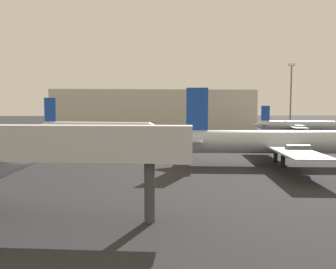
{
  "coord_description": "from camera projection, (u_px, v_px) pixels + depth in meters",
  "views": [
    {
      "loc": [
        1.5,
        -12.34,
        7.64
      ],
      "look_at": [
        6.6,
        51.64,
        2.56
      ],
      "focal_mm": 36.9,
      "sensor_mm": 36.0,
      "label": 1
    }
  ],
  "objects": [
    {
      "name": "light_mast_right",
      "position": [
        291.0,
        93.0,
        113.56
      ],
      "size": [
        2.4,
        0.5,
        21.89
      ],
      "color": "slate",
      "rests_on": "ground_plane"
    },
    {
      "name": "airplane_far_left",
      "position": [
        96.0,
        129.0,
        69.96
      ],
      "size": [
        28.52,
        22.31,
        9.61
      ],
      "rotation": [
        0.0,
        0.0,
        -0.27
      ],
      "color": "silver",
      "rests_on": "ground_plane"
    },
    {
      "name": "jet_bridge",
      "position": [
        22.0,
        145.0,
        23.18
      ],
      "size": [
        21.12,
        5.25,
        6.66
      ],
      "rotation": [
        0.0,
        0.0,
        3.0
      ],
      "color": "silver",
      "rests_on": "ground_plane"
    },
    {
      "name": "terminal_building",
      "position": [
        154.0,
        110.0,
        122.36
      ],
      "size": [
        68.3,
        19.28,
        13.49
      ],
      "primitive_type": "cube",
      "color": "beige",
      "rests_on": "ground_plane"
    },
    {
      "name": "airplane_far_right",
      "position": [
        297.0,
        125.0,
        94.01
      ],
      "size": [
        24.4,
        17.13,
        8.05
      ],
      "rotation": [
        0.0,
        0.0,
        -0.21
      ],
      "color": "#B2BCCC",
      "rests_on": "ground_plane"
    },
    {
      "name": "airplane_on_taxiway",
      "position": [
        287.0,
        142.0,
        45.52
      ],
      "size": [
        33.1,
        26.64,
        10.23
      ],
      "rotation": [
        0.0,
        0.0,
        -0.13
      ],
      "color": "#B2BCCC",
      "rests_on": "ground_plane"
    }
  ]
}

